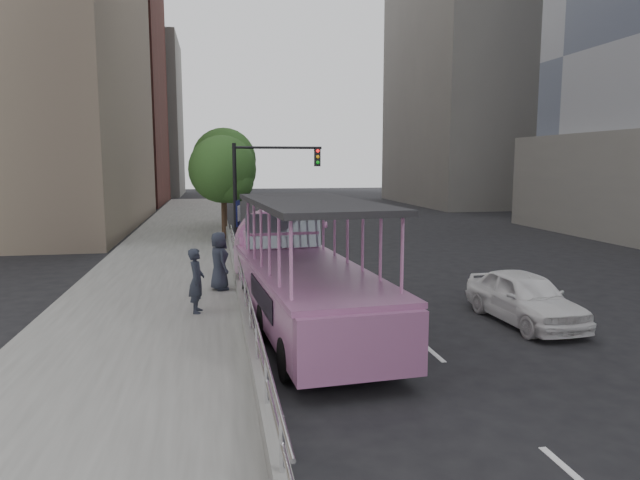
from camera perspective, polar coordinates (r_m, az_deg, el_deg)
ground at (r=15.47m, az=4.36°, el=-8.49°), size 160.00×160.00×0.00m
sidewalk at (r=24.78m, az=-14.77°, el=-2.17°), size 5.50×80.00×0.30m
kerb_wall at (r=16.81m, az=-7.80°, el=-5.52°), size 0.24×30.00×0.36m
guardrail at (r=16.67m, az=-7.84°, el=-3.30°), size 0.07×22.00×0.71m
duck_boat at (r=15.29m, az=-2.15°, el=-3.75°), size 3.26×10.46×3.42m
car at (r=16.45m, az=19.79°, el=-5.40°), size 1.85×4.21×1.41m
pedestrian_near at (r=15.70m, az=-12.24°, el=-3.99°), size 0.47×0.67×1.75m
pedestrian_far at (r=18.32m, az=-10.05°, el=-2.08°), size 0.84×1.04×1.85m
parking_sign at (r=21.35m, az=-8.16°, el=0.98°), size 0.18×0.65×2.93m
traffic_signal at (r=26.94m, az=-5.97°, el=5.99°), size 4.20×0.32×5.20m
street_tree_near at (r=30.28m, az=-9.53°, el=6.73°), size 3.52×3.52×5.72m
street_tree_far at (r=36.28m, az=-9.40°, el=7.66°), size 3.97×3.97×6.45m
midrise_brick at (r=64.52m, az=-23.90°, el=14.88°), size 18.00×16.00×26.00m
midrise_stone_a at (r=64.81m, az=18.02°, el=17.81°), size 20.00×20.00×32.00m
midrise_stone_b at (r=79.49m, az=-19.66°, el=11.45°), size 16.00×14.00×20.00m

